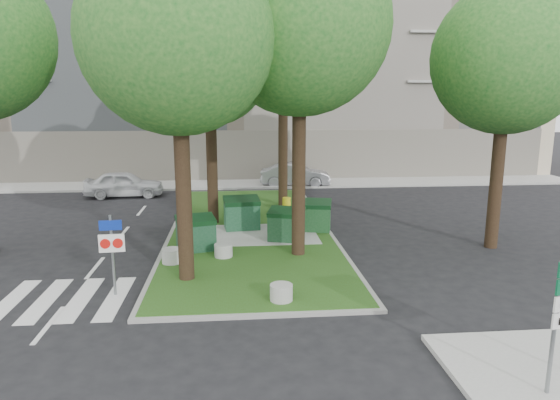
{
  "coord_description": "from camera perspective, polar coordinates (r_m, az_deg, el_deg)",
  "views": [
    {
      "loc": [
        -0.03,
        -11.37,
        5.3
      ],
      "look_at": [
        1.38,
        4.34,
        2.0
      ],
      "focal_mm": 32.0,
      "sensor_mm": 36.0,
      "label": 1
    }
  ],
  "objects": [
    {
      "name": "median_kerb",
      "position": [
        20.08,
        -3.42,
        -3.37
      ],
      "size": [
        6.3,
        16.3,
        0.1
      ],
      "primitive_type": "cube",
      "color": "gray",
      "rests_on": "ground"
    },
    {
      "name": "building_sidewalk",
      "position": [
        30.33,
        -4.97,
        1.82
      ],
      "size": [
        42.0,
        3.0,
        0.12
      ],
      "primitive_type": "cube",
      "color": "#999993",
      "rests_on": "ground"
    },
    {
      "name": "tree_median_far",
      "position": [
        23.74,
        0.57,
        19.12
      ],
      "size": [
        5.8,
        5.8,
        11.93
      ],
      "color": "black",
      "rests_on": "ground"
    },
    {
      "name": "zebra_crossing",
      "position": [
        14.41,
        -20.03,
        -10.49
      ],
      "size": [
        5.0,
        3.0,
        0.01
      ],
      "primitive_type": "cube",
      "color": "silver",
      "rests_on": "ground"
    },
    {
      "name": "dumpster_a",
      "position": [
        17.31,
        -9.58,
        -3.79
      ],
      "size": [
        1.47,
        1.2,
        1.2
      ],
      "rotation": [
        0.0,
        0.0,
        0.26
      ],
      "color": "#0E361E",
      "rests_on": "median_island"
    },
    {
      "name": "dumpster_c",
      "position": [
        18.2,
        0.74,
        -2.86
      ],
      "size": [
        1.49,
        1.24,
        1.19
      ],
      "rotation": [
        0.0,
        0.0,
        -0.3
      ],
      "color": "#10371B",
      "rests_on": "median_island"
    },
    {
      "name": "dumpster_d",
      "position": [
        19.59,
        3.93,
        -1.79
      ],
      "size": [
        1.47,
        1.17,
        1.21
      ],
      "rotation": [
        0.0,
        0.0,
        -0.22
      ],
      "color": "#13401A",
      "rests_on": "median_island"
    },
    {
      "name": "traffic_sign_pole",
      "position": [
        14.03,
        -18.66,
        -4.83
      ],
      "size": [
        0.67,
        0.09,
        2.23
      ],
      "rotation": [
        0.0,
        0.0,
        0.08
      ],
      "color": "slate",
      "rests_on": "ground"
    },
    {
      "name": "bollard_mid",
      "position": [
        16.55,
        -6.49,
        -5.74
      ],
      "size": [
        0.59,
        0.59,
        0.42
      ],
      "primitive_type": "cylinder",
      "color": "#9B9C97",
      "rests_on": "median_island"
    },
    {
      "name": "median_island",
      "position": [
        20.08,
        -3.43,
        -3.34
      ],
      "size": [
        6.0,
        16.0,
        0.12
      ],
      "primitive_type": "cube",
      "color": "#294A15",
      "rests_on": "ground"
    },
    {
      "name": "car_white",
      "position": [
        27.91,
        -17.39,
        1.77
      ],
      "size": [
        4.15,
        1.86,
        1.39
      ],
      "primitive_type": "imported",
      "rotation": [
        0.0,
        0.0,
        1.63
      ],
      "color": "silver",
      "rests_on": "ground"
    },
    {
      "name": "apartment_building",
      "position": [
        37.47,
        -5.24,
        15.89
      ],
      "size": [
        41.0,
        12.0,
        16.0
      ],
      "primitive_type": "cube",
      "color": "#C3AE92",
      "rests_on": "ground"
    },
    {
      "name": "tree_median_mid",
      "position": [
        20.52,
        -7.88,
        16.4
      ],
      "size": [
        4.8,
        4.8,
        9.99
      ],
      "color": "black",
      "rests_on": "ground"
    },
    {
      "name": "tree_street_right",
      "position": [
        18.87,
        24.82,
        15.88
      ],
      "size": [
        5.0,
        5.0,
        10.06
      ],
      "color": "black",
      "rests_on": "ground"
    },
    {
      "name": "bollard_left",
      "position": [
        16.23,
        -12.26,
        -6.25
      ],
      "size": [
        0.62,
        0.62,
        0.45
      ],
      "primitive_type": "cylinder",
      "color": "#A6A7A2",
      "rests_on": "median_island"
    },
    {
      "name": "car_silver",
      "position": [
        29.82,
        1.76,
        2.89
      ],
      "size": [
        4.27,
        1.93,
        1.36
      ],
      "primitive_type": "imported",
      "rotation": [
        0.0,
        0.0,
        1.45
      ],
      "color": "gray",
      "rests_on": "ground"
    },
    {
      "name": "dumpster_b",
      "position": [
        19.8,
        -4.39,
        -1.54
      ],
      "size": [
        1.5,
        1.13,
        1.29
      ],
      "rotation": [
        0.0,
        0.0,
        0.12
      ],
      "color": "#134426",
      "rests_on": "median_island"
    },
    {
      "name": "tree_median_near_right",
      "position": [
        16.3,
        2.61,
        21.29
      ],
      "size": [
        5.6,
        5.6,
        11.46
      ],
      "color": "black",
      "rests_on": "ground"
    },
    {
      "name": "bollard_right",
      "position": [
        13.08,
        0.15,
        -10.51
      ],
      "size": [
        0.59,
        0.59,
        0.42
      ],
      "primitive_type": "cylinder",
      "color": "#9F9E99",
      "rests_on": "median_island"
    },
    {
      "name": "litter_bin",
      "position": [
        22.71,
        0.76,
        -0.53
      ],
      "size": [
        0.37,
        0.37,
        0.65
      ],
      "primitive_type": "cylinder",
      "color": "gold",
      "rests_on": "median_island"
    },
    {
      "name": "tree_median_near_left",
      "position": [
        14.15,
        -11.34,
        19.79
      ],
      "size": [
        5.2,
        5.2,
        10.53
      ],
      "color": "black",
      "rests_on": "ground"
    },
    {
      "name": "ground",
      "position": [
        12.55,
        -4.62,
        -13.21
      ],
      "size": [
        120.0,
        120.0,
        0.0
      ],
      "primitive_type": "plane",
      "color": "black",
      "rests_on": "ground"
    }
  ]
}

